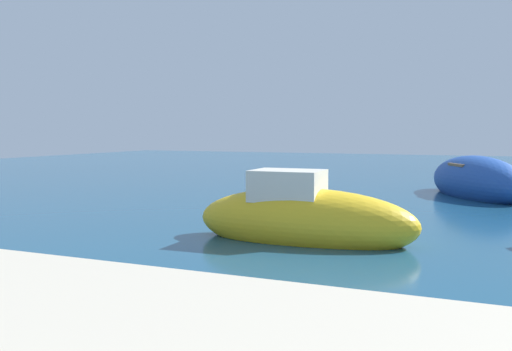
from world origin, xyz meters
The scene contains 2 objects.
moored_boat_2 centered at (-8.39, 11.14, 0.44)m, with size 3.85×5.01×1.58m.
moored_boat_4 centered at (-10.97, 2.46, 0.40)m, with size 4.12×1.49×1.55m.
Camera 1 is at (-7.71, -7.19, 2.00)m, focal length 39.84 mm.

